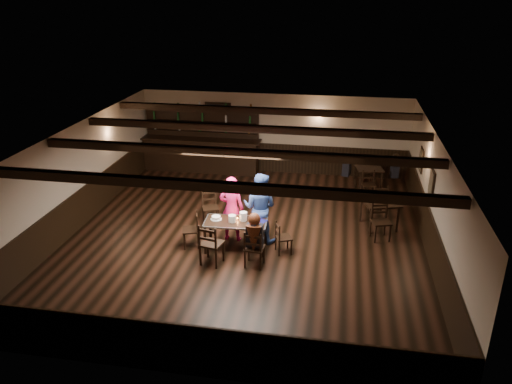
% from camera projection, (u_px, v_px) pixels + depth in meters
% --- Properties ---
extents(ground, '(10.00, 10.00, 0.00)m').
position_uv_depth(ground, '(246.00, 237.00, 12.83)').
color(ground, black).
rests_on(ground, ground).
extents(room_shell, '(9.02, 10.02, 2.71)m').
position_uv_depth(room_shell, '(246.00, 173.00, 12.19)').
color(room_shell, beige).
rests_on(room_shell, ground).
extents(dining_table, '(1.54, 0.83, 0.75)m').
position_uv_depth(dining_table, '(236.00, 224.00, 12.00)').
color(dining_table, black).
rests_on(dining_table, ground).
extents(chair_near_left, '(0.56, 0.54, 1.02)m').
position_uv_depth(chair_near_left, '(210.00, 242.00, 11.33)').
color(chair_near_left, black).
rests_on(chair_near_left, ground).
extents(chair_near_right, '(0.46, 0.44, 0.91)m').
position_uv_depth(chair_near_right, '(254.00, 247.00, 11.25)').
color(chair_near_right, black).
rests_on(chair_near_right, ground).
extents(chair_end_left, '(0.50, 0.51, 0.89)m').
position_uv_depth(chair_end_left, '(194.00, 227.00, 12.20)').
color(chair_end_left, black).
rests_on(chair_end_left, ground).
extents(chair_end_right, '(0.47, 0.48, 0.80)m').
position_uv_depth(chair_end_right, '(281.00, 235.00, 11.91)').
color(chair_end_right, black).
rests_on(chair_end_right, ground).
extents(chair_far_pushed, '(0.55, 0.53, 0.90)m').
position_uv_depth(chair_far_pushed, '(210.00, 204.00, 13.45)').
color(chair_far_pushed, black).
rests_on(chair_far_pushed, ground).
extents(woman_pink, '(0.63, 0.43, 1.70)m').
position_uv_depth(woman_pink, '(232.00, 209.00, 12.40)').
color(woman_pink, '#EB1A44').
rests_on(woman_pink, ground).
extents(man_blue, '(0.98, 0.82, 1.79)m').
position_uv_depth(man_blue, '(260.00, 207.00, 12.36)').
color(man_blue, '#2C5188').
rests_on(man_blue, ground).
extents(seated_person, '(0.37, 0.56, 0.91)m').
position_uv_depth(seated_person, '(254.00, 232.00, 11.18)').
color(seated_person, black).
rests_on(seated_person, ground).
extents(cake, '(0.27, 0.27, 0.09)m').
position_uv_depth(cake, '(216.00, 218.00, 12.05)').
color(cake, white).
rests_on(cake, dining_table).
extents(plate_stack_a, '(0.18, 0.18, 0.17)m').
position_uv_depth(plate_stack_a, '(232.00, 218.00, 11.91)').
color(plate_stack_a, white).
rests_on(plate_stack_a, dining_table).
extents(plate_stack_b, '(0.18, 0.18, 0.21)m').
position_uv_depth(plate_stack_b, '(243.00, 216.00, 11.98)').
color(plate_stack_b, white).
rests_on(plate_stack_b, dining_table).
extents(tea_light, '(0.04, 0.04, 0.06)m').
position_uv_depth(tea_light, '(237.00, 219.00, 12.04)').
color(tea_light, '#A5A8AD').
rests_on(tea_light, dining_table).
extents(salt_shaker, '(0.04, 0.04, 0.10)m').
position_uv_depth(salt_shaker, '(250.00, 221.00, 11.87)').
color(salt_shaker, silver).
rests_on(salt_shaker, dining_table).
extents(pepper_shaker, '(0.03, 0.03, 0.08)m').
position_uv_depth(pepper_shaker, '(252.00, 223.00, 11.81)').
color(pepper_shaker, '#A5A8AD').
rests_on(pepper_shaker, dining_table).
extents(drink_glass, '(0.07, 0.07, 0.10)m').
position_uv_depth(drink_glass, '(251.00, 218.00, 12.03)').
color(drink_glass, silver).
rests_on(drink_glass, dining_table).
extents(menu_red, '(0.30, 0.25, 0.00)m').
position_uv_depth(menu_red, '(255.00, 223.00, 11.86)').
color(menu_red, maroon).
rests_on(menu_red, dining_table).
extents(menu_blue, '(0.35, 0.31, 0.00)m').
position_uv_depth(menu_blue, '(261.00, 220.00, 12.00)').
color(menu_blue, '#0E0D45').
rests_on(menu_blue, dining_table).
extents(bar_counter, '(4.15, 0.70, 2.20)m').
position_uv_depth(bar_counter, '(202.00, 150.00, 17.23)').
color(bar_counter, black).
rests_on(bar_counter, ground).
extents(back_table_a, '(1.12, 1.12, 0.75)m').
position_uv_depth(back_table_a, '(380.00, 204.00, 13.14)').
color(back_table_a, black).
rests_on(back_table_a, ground).
extents(back_table_b, '(0.94, 0.94, 0.75)m').
position_uv_depth(back_table_b, '(369.00, 171.00, 15.53)').
color(back_table_b, black).
rests_on(back_table_b, ground).
extents(bg_patron_left, '(0.29, 0.39, 0.73)m').
position_uv_depth(bg_patron_left, '(347.00, 164.00, 15.55)').
color(bg_patron_left, black).
rests_on(bg_patron_left, ground).
extents(bg_patron_right, '(0.25, 0.38, 0.74)m').
position_uv_depth(bg_patron_right, '(395.00, 165.00, 15.44)').
color(bg_patron_right, black).
rests_on(bg_patron_right, ground).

